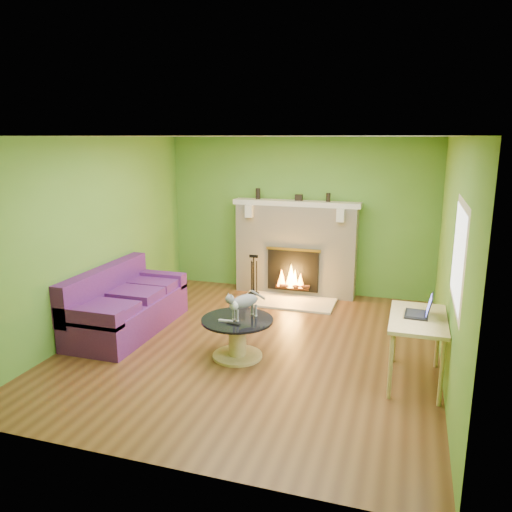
{
  "coord_description": "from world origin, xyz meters",
  "views": [
    {
      "loc": [
        1.8,
        -5.63,
        2.59
      ],
      "look_at": [
        -0.09,
        0.4,
        1.08
      ],
      "focal_mm": 35.0,
      "sensor_mm": 36.0,
      "label": 1
    }
  ],
  "objects_px": {
    "desk": "(418,325)",
    "coffee_table": "(237,335)",
    "sofa": "(125,306)",
    "cat": "(245,304)"
  },
  "relations": [
    {
      "from": "sofa",
      "to": "cat",
      "type": "height_order",
      "value": "sofa"
    },
    {
      "from": "desk",
      "to": "cat",
      "type": "distance_m",
      "value": 1.96
    },
    {
      "from": "sofa",
      "to": "desk",
      "type": "xyz_separation_m",
      "value": [
        3.81,
        -0.39,
        0.32
      ]
    },
    {
      "from": "sofa",
      "to": "coffee_table",
      "type": "xyz_separation_m",
      "value": [
        1.77,
        -0.37,
        -0.05
      ]
    },
    {
      "from": "sofa",
      "to": "coffee_table",
      "type": "height_order",
      "value": "sofa"
    },
    {
      "from": "coffee_table",
      "to": "desk",
      "type": "height_order",
      "value": "desk"
    },
    {
      "from": "cat",
      "to": "sofa",
      "type": "bearing_deg",
      "value": -156.73
    },
    {
      "from": "sofa",
      "to": "desk",
      "type": "height_order",
      "value": "sofa"
    },
    {
      "from": "desk",
      "to": "coffee_table",
      "type": "bearing_deg",
      "value": 179.55
    },
    {
      "from": "sofa",
      "to": "desk",
      "type": "bearing_deg",
      "value": -5.85
    }
  ]
}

